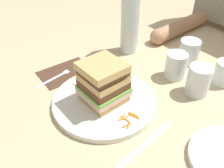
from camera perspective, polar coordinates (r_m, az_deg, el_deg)
ground_plane at (r=0.71m, az=-1.42°, el=-5.40°), size 3.00×3.00×0.00m
main_plate at (r=0.72m, az=-1.85°, el=-4.00°), size 0.30×0.30×0.02m
sandwich at (r=0.67m, az=-1.97°, el=0.39°), size 0.11×0.12×0.13m
carrot_shred_0 at (r=0.78m, az=-5.09°, el=0.89°), size 0.02×0.01×0.00m
carrot_shred_1 at (r=0.78m, az=-7.11°, el=0.65°), size 0.02×0.02×0.00m
carrot_shred_2 at (r=0.78m, az=-5.67°, el=0.80°), size 0.01×0.02×0.00m
carrot_shred_3 at (r=0.77m, az=-8.14°, el=-0.13°), size 0.02×0.02×0.00m
carrot_shred_4 at (r=0.79m, az=-6.61°, el=1.48°), size 0.01×0.03×0.00m
carrot_shred_5 at (r=0.76m, az=-6.67°, el=-0.16°), size 0.02×0.01×0.00m
carrot_shred_6 at (r=0.76m, az=-6.23°, el=-0.20°), size 0.03×0.00×0.00m
carrot_shred_7 at (r=0.78m, az=-6.23°, el=0.98°), size 0.03×0.01×0.00m
carrot_shred_8 at (r=0.65m, az=2.26°, el=-8.16°), size 0.01×0.02×0.00m
carrot_shred_9 at (r=0.66m, az=5.09°, el=-7.34°), size 0.03×0.01×0.00m
carrot_shred_10 at (r=0.66m, az=3.26°, el=-7.82°), size 0.03×0.01×0.00m
carrot_shred_11 at (r=0.67m, az=4.86°, el=-6.92°), size 0.03×0.01×0.00m
carrot_shred_12 at (r=0.66m, az=2.59°, el=-7.90°), size 0.01×0.03×0.00m
carrot_shred_13 at (r=0.64m, az=3.80°, el=-9.40°), size 0.02×0.02×0.00m
carrot_shred_14 at (r=0.67m, az=4.31°, el=-7.15°), size 0.01×0.03×0.00m
carrot_shred_15 at (r=0.64m, az=3.33°, el=-9.44°), size 0.01×0.03×0.00m
carrot_shred_16 at (r=0.66m, az=2.76°, el=-7.29°), size 0.01×0.03×0.00m
napkin_dark at (r=0.86m, az=-10.80°, el=2.59°), size 0.13×0.18×0.00m
fork at (r=0.84m, az=-12.02°, el=2.12°), size 0.03×0.17×0.00m
knife at (r=0.63m, az=7.33°, el=-13.74°), size 0.03×0.20×0.00m
juice_glass at (r=0.78m, az=19.22°, el=0.50°), size 0.07×0.07×0.09m
water_bottle at (r=0.91m, az=4.16°, el=14.72°), size 0.07×0.07×0.29m
empty_tumbler_0 at (r=0.83m, az=14.44°, el=4.14°), size 0.07×0.07×0.09m
empty_tumbler_1 at (r=0.92m, az=17.14°, el=7.18°), size 0.07×0.07×0.08m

